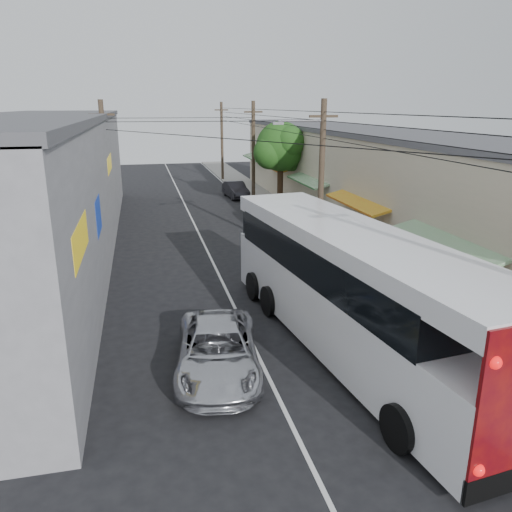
{
  "coord_description": "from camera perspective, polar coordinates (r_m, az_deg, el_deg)",
  "views": [
    {
      "loc": [
        -3.28,
        -9.82,
        7.72
      ],
      "look_at": [
        1.03,
        8.95,
        1.86
      ],
      "focal_mm": 35.0,
      "sensor_mm": 36.0,
      "label": 1
    }
  ],
  "objects": [
    {
      "name": "ground",
      "position": [
        12.91,
        4.72,
        -19.86
      ],
      "size": [
        120.0,
        120.0,
        0.0
      ],
      "primitive_type": "plane",
      "color": "black",
      "rests_on": "ground"
    },
    {
      "name": "sidewalk",
      "position": [
        32.3,
        5.08,
        3.13
      ],
      "size": [
        3.0,
        80.0,
        0.12
      ],
      "primitive_type": "cube",
      "color": "slate",
      "rests_on": "ground"
    },
    {
      "name": "building_right",
      "position": [
        35.17,
        11.26,
        9.13
      ],
      "size": [
        7.09,
        40.0,
        6.25
      ],
      "color": "#B6AD91",
      "rests_on": "ground"
    },
    {
      "name": "building_left",
      "position": [
        28.59,
        -23.51,
        7.35
      ],
      "size": [
        7.2,
        36.0,
        7.25
      ],
      "color": "gray",
      "rests_on": "ground"
    },
    {
      "name": "utility_poles",
      "position": [
        31.03,
        -0.95,
        10.27
      ],
      "size": [
        11.8,
        45.28,
        8.0
      ],
      "color": "#473828",
      "rests_on": "ground"
    },
    {
      "name": "street_tree",
      "position": [
        37.37,
        2.94,
        12.22
      ],
      "size": [
        4.4,
        4.0,
        6.6
      ],
      "color": "#3F2B19",
      "rests_on": "ground"
    },
    {
      "name": "coach_bus",
      "position": [
        16.28,
        10.6,
        -3.64
      ],
      "size": [
        4.54,
        14.19,
        4.02
      ],
      "rotation": [
        0.0,
        0.0,
        0.12
      ],
      "color": "white",
      "rests_on": "ground"
    },
    {
      "name": "jeepney",
      "position": [
        15.14,
        -4.4,
        -10.67
      ],
      "size": [
        3.08,
        5.47,
        1.44
      ],
      "primitive_type": "imported",
      "rotation": [
        0.0,
        0.0,
        -0.14
      ],
      "color": "silver",
      "rests_on": "ground"
    },
    {
      "name": "parked_suv",
      "position": [
        27.05,
        4.46,
        1.91
      ],
      "size": [
        2.39,
        5.23,
        1.48
      ],
      "primitive_type": "imported",
      "rotation": [
        0.0,
        0.0,
        -0.06
      ],
      "color": "#95959D",
      "rests_on": "ground"
    },
    {
      "name": "parked_car_mid",
      "position": [
        33.53,
        0.8,
        4.85
      ],
      "size": [
        1.7,
        4.18,
        1.42
      ],
      "primitive_type": "imported",
      "rotation": [
        0.0,
        0.0,
        -0.0
      ],
      "color": "#26252A",
      "rests_on": "ground"
    },
    {
      "name": "parked_car_far",
      "position": [
        43.46,
        -2.34,
        7.58
      ],
      "size": [
        1.82,
        4.27,
        1.37
      ],
      "primitive_type": "imported",
      "rotation": [
        0.0,
        0.0,
        0.09
      ],
      "color": "black",
      "rests_on": "ground"
    },
    {
      "name": "pedestrian_near",
      "position": [
        25.37,
        9.82,
        1.04
      ],
      "size": [
        0.65,
        0.53,
        1.53
      ],
      "primitive_type": "imported",
      "rotation": [
        0.0,
        0.0,
        2.82
      ],
      "color": "pink",
      "rests_on": "sidewalk"
    },
    {
      "name": "pedestrian_far",
      "position": [
        25.78,
        9.33,
        1.22
      ],
      "size": [
        0.76,
        0.62,
        1.44
      ],
      "primitive_type": "imported",
      "rotation": [
        0.0,
        0.0,
        3.25
      ],
      "color": "#97B9DC",
      "rests_on": "sidewalk"
    }
  ]
}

